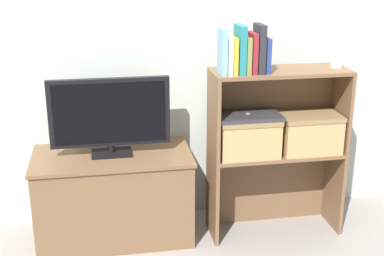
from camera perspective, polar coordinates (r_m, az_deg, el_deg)
The scene contains 18 objects.
ground_plane at distance 3.06m, azimuth 0.46°, elevation -12.71°, with size 16.00×16.00×0.00m, color gray.
wall_back at distance 3.10m, azimuth -1.12°, elevation 11.42°, with size 10.00×0.05×2.40m.
tv_stand at distance 3.09m, azimuth -8.32°, elevation -7.16°, with size 0.88×0.46×0.51m.
tv at distance 2.91m, azimuth -8.77°, elevation 1.44°, with size 0.65×0.14×0.43m.
bookshelf_lower_tier at distance 3.19m, azimuth 8.49°, elevation -5.32°, with size 0.75×0.27×0.50m.
bookshelf_upper_tier at distance 3.03m, azimuth 8.93°, elevation 3.05°, with size 0.75×0.27×0.47m.
book_skyblue at distance 2.79m, azimuth 3.26°, elevation 8.20°, with size 0.03×0.13×0.24m.
book_ivory at distance 2.80m, azimuth 3.85°, elevation 7.78°, with size 0.02×0.15×0.19m.
book_mustard at distance 2.80m, azimuth 4.39°, elevation 7.75°, with size 0.02×0.15×0.19m.
book_teal at distance 2.81m, azimuth 5.13°, elevation 8.36°, with size 0.04×0.15×0.25m.
book_olive at distance 2.82m, azimuth 5.79°, elevation 7.78°, with size 0.02×0.15×0.19m.
book_maroon at distance 2.83m, azimuth 6.44°, elevation 7.99°, with size 0.03×0.14×0.21m.
book_charcoal at distance 2.84m, azimuth 7.18°, elevation 8.42°, with size 0.04×0.14×0.25m.
book_navy at distance 2.85m, azimuth 7.85°, elevation 7.75°, with size 0.02×0.13×0.18m.
baby_monitor at distance 3.04m, azimuth 15.19°, elevation 7.16°, with size 0.05×0.03×0.13m.
storage_basket_left at distance 2.96m, azimuth 5.92°, elevation -0.66°, with size 0.34×0.24×0.22m.
storage_basket_right at distance 3.08m, azimuth 12.33°, elevation -0.27°, with size 0.34×0.24×0.22m.
laptop at distance 2.93m, azimuth 5.99°, elevation 1.32°, with size 0.35×0.22×0.02m.
Camera 1 is at (-0.48, -2.56, 1.59)m, focal length 50.00 mm.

